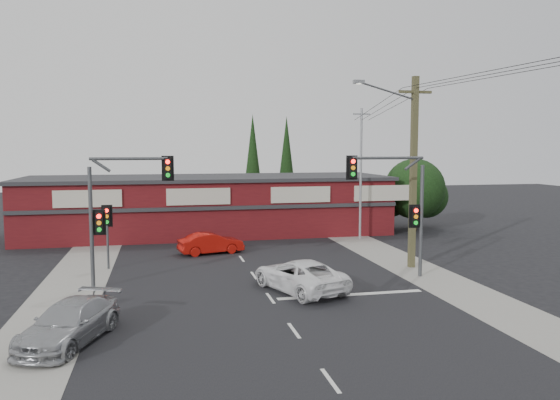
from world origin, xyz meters
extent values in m
plane|color=black|center=(0.00, 0.00, 0.00)|extent=(120.00, 120.00, 0.00)
cube|color=black|center=(0.00, 5.00, 0.01)|extent=(14.00, 70.00, 0.01)
cube|color=gray|center=(-8.50, 5.00, 0.01)|extent=(3.00, 70.00, 0.02)
cube|color=gray|center=(8.50, 5.00, 0.01)|extent=(3.00, 70.00, 0.02)
cube|color=silver|center=(3.50, -1.50, 0.01)|extent=(6.50, 0.35, 0.01)
imported|color=white|center=(1.51, -0.34, 0.70)|extent=(3.93, 5.54, 1.40)
imported|color=#A5A7AA|center=(-7.43, -5.03, 0.66)|extent=(3.39, 4.93, 1.32)
imported|color=#B9120B|center=(-1.57, 9.02, 0.63)|extent=(4.05, 2.19, 1.27)
cube|color=silver|center=(0.00, -9.65, 0.01)|extent=(0.12, 1.60, 0.01)
cube|color=silver|center=(0.00, -5.48, 0.01)|extent=(0.12, 1.60, 0.01)
cube|color=silver|center=(0.00, -1.30, 0.01)|extent=(0.12, 1.60, 0.01)
cube|color=silver|center=(0.00, 2.87, 0.01)|extent=(0.12, 1.60, 0.01)
cube|color=silver|center=(0.00, 7.05, 0.01)|extent=(0.12, 1.60, 0.01)
cube|color=silver|center=(0.00, 11.22, 0.01)|extent=(0.12, 1.60, 0.01)
cube|color=silver|center=(0.00, 15.39, 0.01)|extent=(0.12, 1.60, 0.01)
cube|color=silver|center=(0.00, 19.57, 0.01)|extent=(0.12, 1.60, 0.01)
cube|color=silver|center=(0.00, 23.74, 0.01)|extent=(0.12, 1.60, 0.01)
cube|color=silver|center=(0.00, 27.92, 0.01)|extent=(0.12, 1.60, 0.01)
cube|color=silver|center=(0.00, 32.09, 0.01)|extent=(0.12, 1.60, 0.01)
cube|color=silver|center=(0.00, 36.27, 0.01)|extent=(0.12, 1.60, 0.01)
cube|color=#501014|center=(-1.00, 17.00, 2.00)|extent=(26.00, 8.00, 4.00)
cube|color=#2D2D30|center=(-1.00, 17.00, 4.10)|extent=(26.40, 8.40, 0.25)
cube|color=beige|center=(-9.00, 12.95, 3.10)|extent=(4.20, 0.12, 1.10)
cube|color=beige|center=(-2.00, 12.95, 3.10)|extent=(4.20, 0.12, 1.10)
cube|color=beige|center=(5.00, 12.95, 3.10)|extent=(4.20, 0.12, 1.10)
cube|color=beige|center=(11.00, 12.95, 3.10)|extent=(4.20, 0.12, 1.10)
cube|color=#2D2D30|center=(-1.00, 12.90, 2.30)|extent=(26.00, 0.15, 0.25)
cylinder|color=#2D2116|center=(14.50, 15.00, 0.90)|extent=(0.50, 0.50, 1.80)
sphere|color=black|center=(14.50, 15.00, 3.20)|extent=(4.60, 4.60, 4.60)
sphere|color=black|center=(16.00, 16.00, 2.50)|extent=(3.40, 3.40, 3.40)
sphere|color=black|center=(13.20, 16.40, 2.30)|extent=(2.80, 2.80, 2.80)
cylinder|color=#2D2116|center=(3.50, 24.00, 1.00)|extent=(0.24, 0.24, 2.00)
cone|color=black|center=(3.50, 24.00, 5.50)|extent=(1.80, 1.80, 7.50)
cylinder|color=#2D2116|center=(7.00, 26.00, 1.00)|extent=(0.24, 0.24, 2.00)
cone|color=black|center=(7.00, 26.00, 5.50)|extent=(1.80, 1.80, 7.50)
cylinder|color=#47494C|center=(-7.50, 2.00, 2.75)|extent=(0.18, 0.18, 5.50)
cylinder|color=#47494C|center=(-5.80, 2.00, 5.85)|extent=(3.40, 0.14, 0.14)
cylinder|color=#47494C|center=(-6.99, 2.00, 5.55)|extent=(0.82, 0.14, 0.63)
cube|color=black|center=(-4.10, 2.00, 5.40)|extent=(0.32, 0.22, 0.95)
cube|color=black|center=(-4.10, 2.07, 5.40)|extent=(0.55, 0.04, 1.15)
cylinder|color=#FF0C07|center=(-4.10, 1.87, 5.70)|extent=(0.20, 0.06, 0.20)
cylinder|color=orange|center=(-4.10, 1.87, 5.40)|extent=(0.20, 0.06, 0.20)
cylinder|color=#0CE526|center=(-4.10, 1.87, 5.10)|extent=(0.20, 0.06, 0.20)
cube|color=black|center=(-7.15, 2.00, 3.00)|extent=(0.32, 0.22, 0.95)
cube|color=black|center=(-7.15, 2.07, 3.00)|extent=(0.55, 0.04, 1.15)
cylinder|color=#FF0C07|center=(-7.15, 1.87, 3.30)|extent=(0.20, 0.06, 0.20)
cylinder|color=orange|center=(-7.15, 1.87, 3.00)|extent=(0.20, 0.06, 0.20)
cylinder|color=#0CE526|center=(-7.15, 1.87, 2.70)|extent=(0.20, 0.06, 0.20)
cylinder|color=#47494C|center=(8.00, 1.00, 2.75)|extent=(0.18, 0.18, 5.50)
cylinder|color=#47494C|center=(6.20, 1.00, 5.85)|extent=(3.60, 0.14, 0.14)
cylinder|color=#47494C|center=(7.46, 1.00, 5.55)|extent=(0.82, 0.14, 0.63)
cube|color=black|center=(4.40, 1.00, 5.40)|extent=(0.32, 0.22, 0.95)
cube|color=black|center=(4.40, 1.07, 5.40)|extent=(0.55, 0.04, 1.15)
cylinder|color=#FF0C07|center=(4.40, 0.87, 5.70)|extent=(0.20, 0.06, 0.20)
cylinder|color=orange|center=(4.40, 0.87, 5.40)|extent=(0.20, 0.06, 0.20)
cylinder|color=#0CE526|center=(4.40, 0.87, 5.10)|extent=(0.20, 0.06, 0.20)
cube|color=black|center=(7.65, 1.00, 3.00)|extent=(0.32, 0.22, 0.95)
cube|color=black|center=(7.65, 1.07, 3.00)|extent=(0.55, 0.04, 1.15)
cylinder|color=#FF0C07|center=(7.65, 0.87, 3.30)|extent=(0.20, 0.06, 0.20)
cylinder|color=orange|center=(7.65, 0.87, 3.00)|extent=(0.20, 0.06, 0.20)
cylinder|color=#0CE526|center=(7.65, 0.87, 2.70)|extent=(0.20, 0.06, 0.20)
cylinder|color=#47494C|center=(-7.20, 6.00, 1.50)|extent=(0.12, 0.12, 3.00)
cube|color=black|center=(-7.20, 6.00, 2.80)|extent=(0.32, 0.22, 0.95)
cube|color=black|center=(-7.20, 6.07, 2.80)|extent=(0.55, 0.04, 1.15)
cylinder|color=#FF0C07|center=(-7.20, 5.87, 3.10)|extent=(0.20, 0.06, 0.20)
cylinder|color=orange|center=(-7.20, 5.87, 2.80)|extent=(0.20, 0.06, 0.20)
cylinder|color=#0CE526|center=(-7.20, 5.87, 2.50)|extent=(0.20, 0.06, 0.20)
cube|color=brown|center=(8.50, 3.00, 5.00)|extent=(0.30, 0.30, 10.00)
cube|color=brown|center=(8.50, 3.00, 9.20)|extent=(1.80, 0.14, 0.14)
cylinder|color=#47494C|center=(6.90, 2.85, 9.20)|extent=(3.23, 0.39, 0.89)
cube|color=slate|center=(5.30, 2.70, 9.60)|extent=(0.55, 0.25, 0.18)
cylinder|color=silver|center=(5.30, 2.70, 9.50)|extent=(0.28, 0.28, 0.05)
cylinder|color=gray|center=(9.00, 12.00, 4.50)|extent=(0.16, 0.16, 9.00)
cube|color=gray|center=(9.00, 12.00, 8.60)|extent=(1.20, 0.10, 0.10)
cylinder|color=black|center=(8.15, 7.50, 8.80)|extent=(0.73, 9.01, 1.22)
cylinder|color=black|center=(7.65, -7.00, 9.15)|extent=(0.32, 20.00, 0.52)
cylinder|color=black|center=(8.75, 7.50, 8.80)|extent=(0.52, 9.00, 1.22)
cylinder|color=black|center=(8.35, -7.00, 9.15)|extent=(0.32, 20.00, 0.52)
cylinder|color=black|center=(9.34, 7.50, 8.80)|extent=(0.31, 9.00, 1.22)
camera|label=1|loc=(-4.41, -23.36, 6.36)|focal=35.00mm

